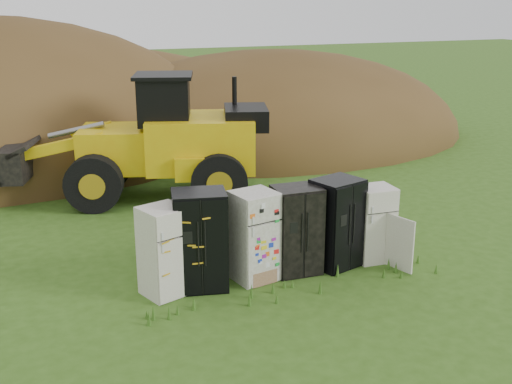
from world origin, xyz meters
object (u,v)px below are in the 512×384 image
at_px(fridge_black_side, 200,240).
at_px(wheel_loader, 134,138).
at_px(fridge_open_door, 374,224).
at_px(fridge_black_right, 336,223).
at_px(fridge_sticker, 254,236).
at_px(fridge_leftmost, 164,251).
at_px(fridge_dark_mid, 296,230).

distance_m(fridge_black_side, wheel_loader, 6.45).
relative_size(fridge_black_side, fridge_open_door, 1.19).
bearing_deg(fridge_black_right, fridge_sticker, 162.98).
xyz_separation_m(fridge_leftmost, fridge_black_right, (3.74, 0.00, 0.08)).
xyz_separation_m(fridge_leftmost, wheel_loader, (0.77, 6.43, 0.88)).
relative_size(fridge_sticker, fridge_dark_mid, 1.00).
bearing_deg(fridge_black_right, fridge_black_side, 162.52).
height_order(fridge_black_right, fridge_open_door, fridge_black_right).
xyz_separation_m(fridge_leftmost, fridge_dark_mid, (2.82, 0.02, 0.04)).
height_order(fridge_sticker, fridge_dark_mid, fridge_sticker).
xyz_separation_m(fridge_black_side, wheel_loader, (0.04, 6.40, 0.77)).
relative_size(fridge_sticker, fridge_black_right, 0.97).
bearing_deg(fridge_open_door, fridge_leftmost, -176.92).
bearing_deg(fridge_dark_mid, fridge_sticker, -177.12).
height_order(fridge_dark_mid, fridge_open_door, fridge_dark_mid).
xyz_separation_m(fridge_black_side, fridge_black_right, (3.01, -0.03, -0.03)).
distance_m(fridge_dark_mid, fridge_black_right, 0.93).
bearing_deg(fridge_black_side, fridge_leftmost, -165.65).
distance_m(fridge_leftmost, fridge_dark_mid, 2.82).
height_order(fridge_black_side, fridge_sticker, fridge_black_side).
bearing_deg(fridge_sticker, wheel_loader, 88.18).
bearing_deg(fridge_open_door, wheel_loader, 124.41).
xyz_separation_m(fridge_open_door, wheel_loader, (-3.89, 6.45, 0.93)).
relative_size(fridge_sticker, fridge_open_door, 1.11).
height_order(fridge_black_side, wheel_loader, wheel_loader).
bearing_deg(fridge_leftmost, fridge_black_right, -19.07).
height_order(fridge_leftmost, fridge_black_right, fridge_black_right).
bearing_deg(fridge_black_side, fridge_dark_mid, 11.71).
height_order(fridge_dark_mid, wheel_loader, wheel_loader).
relative_size(fridge_dark_mid, fridge_black_right, 0.96).
bearing_deg(fridge_sticker, fridge_black_side, 167.28).
xyz_separation_m(fridge_black_right, wheel_loader, (-2.97, 6.43, 0.80)).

